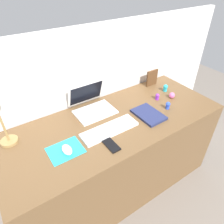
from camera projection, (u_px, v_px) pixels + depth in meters
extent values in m
plane|color=slate|center=(115.00, 181.00, 1.96)|extent=(6.00, 6.00, 0.00)
cube|color=silver|center=(91.00, 105.00, 1.82)|extent=(2.88, 0.05, 1.33)
cube|color=brown|center=(115.00, 155.00, 1.74)|extent=(1.68, 0.67, 0.74)
cube|color=white|center=(95.00, 112.00, 1.60)|extent=(0.30, 0.21, 0.01)
cube|color=white|center=(86.00, 93.00, 1.63)|extent=(0.30, 0.07, 0.19)
cube|color=black|center=(86.00, 93.00, 1.62)|extent=(0.27, 0.06, 0.17)
cube|color=white|center=(110.00, 129.00, 1.42)|extent=(0.41, 0.13, 0.02)
cube|color=#28B7CC|center=(65.00, 150.00, 1.28)|extent=(0.21, 0.17, 0.00)
ellipsoid|color=white|center=(67.00, 150.00, 1.26)|extent=(0.06, 0.10, 0.03)
cube|color=black|center=(111.00, 145.00, 1.31)|extent=(0.07, 0.13, 0.01)
cylinder|color=#A5844C|center=(9.00, 141.00, 1.34)|extent=(0.11, 0.11, 0.02)
cylinder|color=#A5844C|center=(1.00, 119.00, 1.23)|extent=(0.01, 0.01, 0.34)
cube|color=navy|center=(148.00, 114.00, 1.56)|extent=(0.17, 0.24, 0.02)
cube|color=brown|center=(152.00, 78.00, 1.91)|extent=(0.12, 0.02, 0.15)
ellipsoid|color=pink|center=(172.00, 95.00, 1.76)|extent=(0.05, 0.05, 0.05)
cylinder|color=blue|center=(167.00, 107.00, 1.63)|extent=(0.03, 0.03, 0.03)
sphere|color=blue|center=(168.00, 104.00, 1.62)|extent=(0.04, 0.04, 0.04)
cylinder|color=#28B7CC|center=(165.00, 90.00, 1.86)|extent=(0.03, 0.03, 0.03)
sphere|color=#28B7CC|center=(166.00, 87.00, 1.84)|extent=(0.04, 0.04, 0.04)
cylinder|color=purple|center=(157.00, 98.00, 1.75)|extent=(0.03, 0.03, 0.02)
sphere|color=purple|center=(157.00, 95.00, 1.73)|extent=(0.03, 0.03, 0.03)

